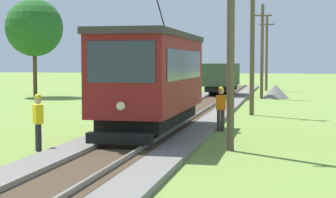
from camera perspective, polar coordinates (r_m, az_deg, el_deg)
red_tram at (r=20.31m, az=-1.63°, el=2.26°), size 2.60×8.54×4.79m
freight_car at (r=43.16m, az=5.56°, el=2.26°), size 2.40×5.20×2.31m
utility_pole_near_tram at (r=17.05m, az=6.52°, el=8.05°), size 1.40×0.46×7.84m
utility_pole_mid at (r=28.75m, az=8.72°, el=6.19°), size 1.40×0.33×7.70m
utility_pole_far at (r=41.83m, az=9.71°, el=4.99°), size 1.40×0.56×7.04m
utility_pole_distant at (r=52.93m, az=10.17°, el=4.79°), size 1.40×0.34×7.12m
gravel_pile at (r=42.12m, az=11.06°, el=0.78°), size 2.07×2.07×1.08m
track_worker at (r=17.45m, az=-13.29°, el=-2.09°), size 0.43×0.45×1.78m
second_worker at (r=21.95m, az=5.49°, el=-0.80°), size 0.41×0.30×1.78m
tree_left_far at (r=44.91m, az=-13.67°, el=7.17°), size 4.52×4.52×7.69m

